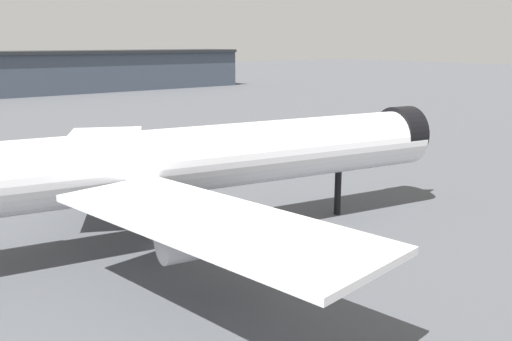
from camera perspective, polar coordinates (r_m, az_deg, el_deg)
The scene contains 3 objects.
ground at distance 58.06m, azimuth -7.11°, elevation -6.85°, with size 900.00×900.00×0.00m, color #4C4F54.
airliner_near_gate at distance 54.76m, azimuth -7.65°, elevation 0.89°, with size 66.53×60.38×18.70m.
terminal_building at distance 228.16m, azimuth -24.54°, elevation 9.08°, with size 195.76×37.88×29.08m.
Camera 1 is at (-24.74, -48.69, 19.68)m, focal length 38.91 mm.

